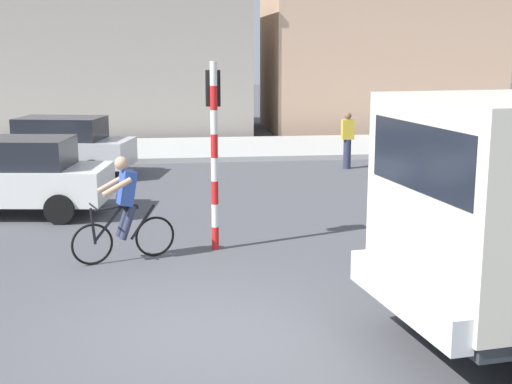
# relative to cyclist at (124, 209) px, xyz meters

# --- Properties ---
(ground_plane) EXTENTS (120.00, 120.00, 0.00)m
(ground_plane) POSITION_rel_cyclist_xyz_m (1.09, -3.05, -0.86)
(ground_plane) COLOR #4C4C51
(sidewalk_far) EXTENTS (80.00, 5.00, 0.16)m
(sidewalk_far) POSITION_rel_cyclist_xyz_m (1.09, 12.42, -0.78)
(sidewalk_far) COLOR #ADADA8
(sidewalk_far) RESTS_ON ground
(cyclist) EXTENTS (1.64, 0.72, 1.72)m
(cyclist) POSITION_rel_cyclist_xyz_m (0.00, 0.00, 0.00)
(cyclist) COLOR black
(cyclist) RESTS_ON ground
(traffic_light_pole) EXTENTS (0.24, 0.43, 3.20)m
(traffic_light_pole) POSITION_rel_cyclist_xyz_m (1.51, 0.54, 1.20)
(traffic_light_pole) COLOR red
(traffic_light_pole) RESTS_ON ground
(car_white_mid) EXTENTS (4.20, 2.29, 1.60)m
(car_white_mid) POSITION_rel_cyclist_xyz_m (-2.48, 3.64, -0.05)
(car_white_mid) COLOR white
(car_white_mid) RESTS_ON ground
(car_far_side) EXTENTS (4.27, 2.52, 1.60)m
(car_far_side) POSITION_rel_cyclist_xyz_m (-2.19, 8.15, -0.05)
(car_far_side) COLOR #B7B7BC
(car_far_side) RESTS_ON ground
(pedestrian_near_kerb) EXTENTS (0.34, 0.22, 1.62)m
(pedestrian_near_kerb) POSITION_rel_cyclist_xyz_m (5.87, 8.35, -0.02)
(pedestrian_near_kerb) COLOR #2D334C
(pedestrian_near_kerb) RESTS_ON ground
(building_mid_block) EXTENTS (10.56, 6.69, 5.73)m
(building_mid_block) POSITION_rel_cyclist_xyz_m (-1.14, 18.64, 2.01)
(building_mid_block) COLOR #9E9389
(building_mid_block) RESTS_ON ground
(building_corner_right) EXTENTS (9.62, 5.49, 6.16)m
(building_corner_right) POSITION_rel_cyclist_xyz_m (9.77, 18.48, 2.22)
(building_corner_right) COLOR tan
(building_corner_right) RESTS_ON ground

